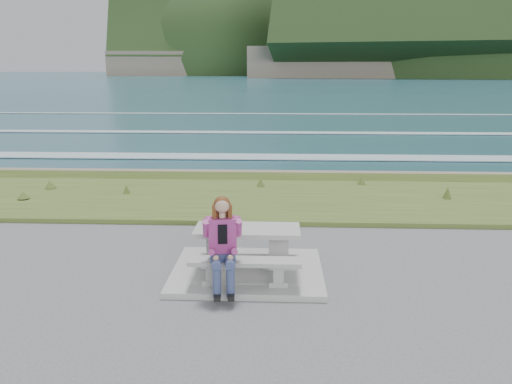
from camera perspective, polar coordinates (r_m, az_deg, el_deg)
concrete_slab at (r=8.84m, az=-0.97°, el=-9.07°), size 2.60×2.10×0.10m
picnic_table at (r=8.62m, az=-0.99°, el=-5.19°), size 1.80×0.75×0.75m
bench_landward at (r=8.04m, az=-1.29°, el=-8.39°), size 1.80×0.35×0.45m
bench_seaward at (r=9.35m, az=-0.72°, el=-5.14°), size 1.80×0.35×0.45m
grass_verge at (r=13.59m, az=0.32°, el=-1.02°), size 160.00×4.50×0.22m
shore_drop at (r=16.41m, az=0.71°, el=1.59°), size 160.00×0.80×2.20m
ocean at (r=33.63m, az=1.66°, el=4.94°), size 1600.00×1600.00×0.09m
seated_woman at (r=7.87m, az=-3.79°, el=-7.40°), size 0.51×0.79×1.48m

